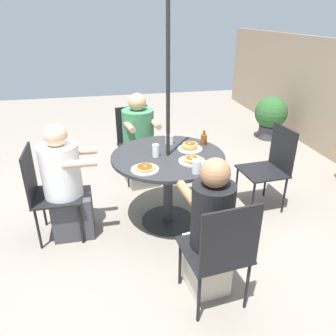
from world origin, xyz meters
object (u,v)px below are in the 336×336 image
at_px(patio_table, 168,168).
at_px(patio_chair_east, 271,164).
at_px(pancake_plate_a, 145,169).
at_px(drinking_glass_a, 156,151).
at_px(diner_north, 210,233).
at_px(drinking_glass_b, 197,166).
at_px(diner_south, 139,144).
at_px(patio_chair_west, 46,189).
at_px(pancake_plate_c, 192,160).
at_px(patio_chair_north, 220,249).
at_px(diner_west, 66,187).
at_px(patio_chair_south, 135,139).
at_px(potted_shrub, 271,115).
at_px(pancake_plate_b, 190,147).
at_px(coffee_cup, 169,139).
at_px(syrup_bottle, 204,139).

height_order(patio_table, patio_chair_east, patio_chair_east).
xyz_separation_m(pancake_plate_a, drinking_glass_a, (-0.28, 0.14, 0.04)).
distance_m(diner_north, drinking_glass_b, 0.62).
bearing_deg(drinking_glass_b, patio_chair_east, 117.30).
xyz_separation_m(diner_north, diner_south, (-1.94, -0.28, -0.02)).
relative_size(patio_chair_west, pancake_plate_c, 3.77).
height_order(patio_chair_north, diner_west, diner_west).
distance_m(patio_chair_south, potted_shrub, 2.63).
distance_m(pancake_plate_b, coffee_cup, 0.26).
height_order(pancake_plate_b, coffee_cup, coffee_cup).
bearing_deg(patio_table, potted_shrub, 133.44).
relative_size(coffee_cup, drinking_glass_b, 0.81).
bearing_deg(pancake_plate_b, diner_south, -155.14).
bearing_deg(patio_chair_north, patio_table, 90.00).
bearing_deg(potted_shrub, drinking_glass_a, -47.90).
distance_m(diner_north, syrup_bottle, 1.25).
relative_size(patio_chair_east, coffee_cup, 9.55).
xyz_separation_m(patio_chair_south, patio_chair_west, (1.15, -0.97, 0.00)).
height_order(diner_south, pancake_plate_c, diner_south).
height_order(pancake_plate_c, syrup_bottle, syrup_bottle).
height_order(drinking_glass_a, drinking_glass_b, drinking_glass_a).
xyz_separation_m(syrup_bottle, drinking_glass_b, (0.63, -0.26, 0.00)).
distance_m(patio_chair_east, coffee_cup, 1.14).
height_order(patio_chair_west, drinking_glass_a, patio_chair_west).
height_order(diner_north, diner_west, diner_north).
distance_m(diner_north, pancake_plate_b, 1.10).
relative_size(diner_south, drinking_glass_a, 9.51).
height_order(pancake_plate_c, coffee_cup, coffee_cup).
height_order(coffee_cup, drinking_glass_b, drinking_glass_b).
relative_size(pancake_plate_a, drinking_glass_a, 2.03).
bearing_deg(pancake_plate_a, diner_north, 28.80).
relative_size(patio_table, drinking_glass_a, 9.13).
bearing_deg(pancake_plate_b, pancake_plate_c, -11.30).
height_order(pancake_plate_b, pancake_plate_c, pancake_plate_b).
xyz_separation_m(syrup_bottle, potted_shrub, (-1.92, 1.82, -0.41)).
distance_m(patio_chair_north, potted_shrub, 3.90).
xyz_separation_m(diner_south, drinking_glass_b, (1.40, 0.32, 0.31)).
bearing_deg(diner_south, pancake_plate_c, 96.93).
bearing_deg(diner_south, diner_north, 88.42).
xyz_separation_m(pancake_plate_c, drinking_glass_b, (0.23, -0.02, 0.04)).
bearing_deg(diner_west, potted_shrub, 123.03).
bearing_deg(patio_table, diner_north, 6.52).
bearing_deg(pancake_plate_a, diner_south, 175.41).
bearing_deg(pancake_plate_a, coffee_cup, 149.51).
relative_size(diner_south, pancake_plate_c, 4.68).
bearing_deg(diner_west, syrup_bottle, 97.96).
distance_m(pancake_plate_a, syrup_bottle, 0.85).
bearing_deg(patio_chair_north, diner_north, 90.00).
distance_m(diner_south, pancake_plate_b, 1.01).
bearing_deg(drinking_glass_a, pancake_plate_b, 105.44).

